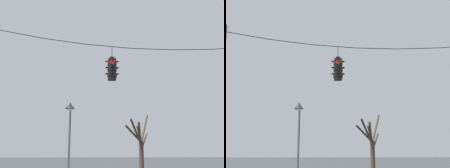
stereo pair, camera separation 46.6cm
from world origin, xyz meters
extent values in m
cylinder|color=black|center=(-5.89, -0.01, 6.95)|extent=(1.97, 0.03, 0.35)
cylinder|color=black|center=(-3.93, -0.01, 6.68)|extent=(1.97, 0.03, 0.24)
cylinder|color=black|center=(-1.96, -0.01, 6.53)|extent=(1.97, 0.03, 0.14)
cylinder|color=black|center=(0.00, -0.01, 6.47)|extent=(1.96, 0.03, 0.03)
cylinder|color=black|center=(1.96, -0.01, 6.53)|extent=(1.97, 0.03, 0.14)
cube|color=black|center=(-1.80, -0.01, 5.44)|extent=(0.34, 0.34, 0.96)
cube|color=black|center=(-1.80, -0.01, 5.96)|extent=(0.19, 0.19, 0.10)
cylinder|color=black|center=(-1.80, -0.01, 6.26)|extent=(0.02, 0.02, 0.49)
cylinder|color=red|center=(-1.80, -0.20, 5.72)|extent=(0.20, 0.03, 0.20)
cylinder|color=black|center=(-1.80, -0.24, 5.81)|extent=(0.07, 0.12, 0.07)
cylinder|color=black|center=(-1.80, -0.20, 5.44)|extent=(0.20, 0.03, 0.20)
cylinder|color=black|center=(-1.80, -0.24, 5.53)|extent=(0.07, 0.12, 0.07)
cylinder|color=black|center=(-1.80, -0.20, 5.15)|extent=(0.20, 0.03, 0.20)
cylinder|color=black|center=(-1.80, -0.24, 5.24)|extent=(0.07, 0.12, 0.07)
cylinder|color=red|center=(-1.80, 0.17, 5.72)|extent=(0.20, 0.03, 0.20)
cylinder|color=black|center=(-1.80, 0.22, 5.81)|extent=(0.07, 0.12, 0.07)
cylinder|color=black|center=(-1.80, 0.17, 5.44)|extent=(0.20, 0.03, 0.20)
cylinder|color=black|center=(-1.80, 0.22, 5.53)|extent=(0.07, 0.12, 0.07)
cylinder|color=black|center=(-1.80, 0.17, 5.15)|extent=(0.20, 0.03, 0.20)
cylinder|color=black|center=(-1.80, 0.22, 5.24)|extent=(0.07, 0.12, 0.07)
cylinder|color=red|center=(-1.99, -0.01, 5.72)|extent=(0.03, 0.20, 0.20)
cylinder|color=black|center=(-2.03, -0.01, 5.81)|extent=(0.12, 0.07, 0.07)
cylinder|color=black|center=(-1.99, -0.01, 5.44)|extent=(0.03, 0.20, 0.20)
cylinder|color=black|center=(-2.03, -0.01, 5.53)|extent=(0.12, 0.07, 0.07)
cylinder|color=black|center=(-1.99, -0.01, 5.15)|extent=(0.03, 0.20, 0.20)
cylinder|color=black|center=(-2.03, -0.01, 5.24)|extent=(0.12, 0.07, 0.07)
cylinder|color=red|center=(-1.62, -0.01, 5.72)|extent=(0.03, 0.20, 0.20)
cylinder|color=black|center=(-1.57, -0.01, 5.81)|extent=(0.12, 0.07, 0.07)
cylinder|color=black|center=(-1.62, -0.01, 5.44)|extent=(0.03, 0.20, 0.20)
cylinder|color=black|center=(-1.57, -0.01, 5.53)|extent=(0.12, 0.07, 0.07)
cylinder|color=black|center=(-1.62, -0.01, 5.15)|extent=(0.03, 0.20, 0.20)
cylinder|color=black|center=(-1.57, -0.01, 5.24)|extent=(0.12, 0.07, 0.07)
cylinder|color=#515156|center=(-3.77, 4.65, 2.33)|extent=(0.12, 0.12, 4.66)
cylinder|color=#515156|center=(-3.77, 4.35, 4.61)|extent=(0.07, 0.60, 0.07)
cone|color=#232328|center=(-3.77, 4.05, 4.44)|extent=(0.55, 0.55, 0.33)
sphere|color=silver|center=(-3.77, 4.05, 4.28)|extent=(0.25, 0.25, 0.25)
cylinder|color=#423326|center=(1.43, 9.55, 1.36)|extent=(0.34, 0.34, 2.71)
cylinder|color=#423326|center=(0.89, 8.68, 3.31)|extent=(1.26, 1.91, 1.89)
cylinder|color=#423326|center=(1.76, 10.07, 2.69)|extent=(0.85, 1.21, 1.31)
cylinder|color=#423326|center=(1.84, 10.17, 3.70)|extent=(1.02, 1.43, 2.34)
cylinder|color=#423326|center=(0.74, 8.98, 3.22)|extent=(1.53, 1.32, 1.27)
cylinder|color=#423326|center=(1.22, 8.92, 3.15)|extent=(0.59, 1.44, 1.86)
cylinder|color=#423326|center=(1.14, 8.76, 3.16)|extent=(0.76, 1.71, 1.26)
camera|label=1|loc=(-3.04, -11.83, 1.88)|focal=45.00mm
camera|label=2|loc=(-2.58, -11.87, 1.88)|focal=45.00mm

